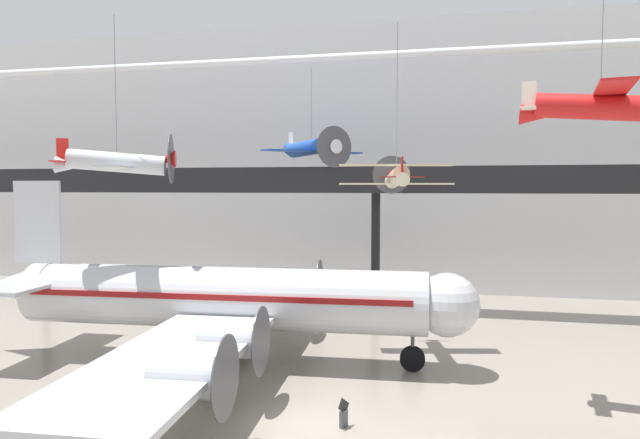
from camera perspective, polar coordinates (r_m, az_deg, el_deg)
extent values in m
plane|color=gray|center=(24.62, -1.22, -19.64)|extent=(260.00, 260.00, 0.00)
cube|color=white|center=(53.67, 6.68, 6.17)|extent=(140.00, 3.00, 24.52)
cube|color=black|center=(44.40, 5.47, 3.25)|extent=(110.00, 3.20, 0.90)
cube|color=black|center=(42.88, 5.22, 4.58)|extent=(110.00, 0.12, 1.10)
cylinder|color=black|center=(57.62, -25.86, -2.02)|extent=(0.70, 0.70, 9.09)
cylinder|color=black|center=(45.64, 5.57, -3.03)|extent=(0.70, 0.70, 9.09)
cylinder|color=silver|center=(44.40, 5.36, 16.00)|extent=(120.00, 0.60, 0.60)
cylinder|color=silver|center=(31.82, -9.84, -7.70)|extent=(22.36, 4.62, 3.36)
sphere|color=silver|center=(30.21, 12.62, -8.33)|extent=(3.29, 3.29, 3.29)
cone|color=silver|center=(37.52, -27.92, -5.96)|extent=(4.53, 3.33, 3.09)
cube|color=maroon|center=(31.75, -9.84, -7.10)|extent=(20.82, 4.60, 0.30)
cube|color=silver|center=(40.03, -4.67, -6.47)|extent=(5.97, 14.47, 0.28)
cube|color=silver|center=(23.78, -15.05, -13.45)|extent=(5.97, 14.47, 0.28)
cylinder|color=silver|center=(36.68, -3.47, -7.30)|extent=(2.67, 1.76, 1.61)
cylinder|color=#4C4C51|center=(36.40, -1.27, -7.37)|extent=(0.23, 3.06, 3.06)
cylinder|color=silver|center=(41.33, -2.01, -6.08)|extent=(2.67, 1.76, 1.61)
cylinder|color=#4C4C51|center=(41.09, -0.05, -6.14)|extent=(0.23, 3.06, 3.06)
cylinder|color=silver|center=(26.03, -9.00, -11.78)|extent=(2.67, 1.76, 1.61)
cylinder|color=#4C4C51|center=(25.64, -5.91, -12.00)|extent=(0.23, 3.06, 3.06)
cylinder|color=silver|center=(21.69, -13.09, -14.95)|extent=(2.67, 1.76, 1.61)
cylinder|color=#4C4C51|center=(21.22, -9.41, -15.33)|extent=(0.23, 3.06, 3.06)
cube|color=silver|center=(36.33, -26.39, -0.22)|extent=(2.85, 0.36, 4.70)
cube|color=silver|center=(36.48, -25.82, -5.50)|extent=(3.33, 8.87, 0.20)
cylinder|color=#4C4C51|center=(30.69, 9.24, -12.49)|extent=(0.20, 0.20, 1.21)
cylinder|color=black|center=(30.86, 9.23, -13.58)|extent=(1.32, 0.45, 1.30)
cylinder|color=#4C4C51|center=(34.73, -7.93, -10.60)|extent=(0.20, 0.20, 1.21)
cylinder|color=black|center=(34.88, -7.92, -11.57)|extent=(1.32, 0.45, 1.30)
cylinder|color=#4C4C51|center=(29.81, -11.03, -12.99)|extent=(0.20, 0.20, 1.21)
cylinder|color=black|center=(29.99, -11.01, -14.10)|extent=(1.32, 0.45, 1.30)
cylinder|color=red|center=(26.95, 26.23, 10.03)|extent=(5.29, 1.89, 1.49)
cone|color=red|center=(26.86, 20.83, 9.72)|extent=(1.57, 1.12, 1.01)
cube|color=red|center=(27.04, 26.93, 11.07)|extent=(2.49, 7.83, 0.10)
cube|color=silver|center=(26.97, 20.19, 11.53)|extent=(0.62, 0.16, 1.27)
cube|color=silver|center=(26.89, 20.17, 10.19)|extent=(1.06, 2.82, 0.06)
cylinder|color=slate|center=(27.55, 26.42, 16.89)|extent=(0.04, 0.04, 5.58)
cylinder|color=#1E4CAD|center=(45.75, -0.88, 7.23)|extent=(5.00, 4.95, 1.44)
cone|color=white|center=(43.21, 1.29, 7.28)|extent=(1.44, 1.44, 1.08)
cylinder|color=#4C4C51|center=(43.04, 1.45, 7.29)|extent=(2.22, 2.25, 3.12)
cone|color=#1E4CAD|center=(48.17, -2.69, 7.17)|extent=(1.85, 1.85, 1.09)
cube|color=#1E4CAD|center=(45.43, -0.64, 6.80)|extent=(7.15, 7.24, 0.10)
cube|color=white|center=(48.52, -2.90, 7.86)|extent=(0.55, 0.54, 1.44)
cube|color=white|center=(48.46, -2.90, 7.01)|extent=(2.69, 2.72, 0.06)
cylinder|color=slate|center=(46.11, -0.88, 11.51)|extent=(0.04, 0.04, 5.70)
cylinder|color=silver|center=(33.41, -19.63, 5.41)|extent=(5.29, 2.81, 1.46)
cone|color=red|center=(32.97, -15.00, 5.88)|extent=(1.14, 1.20, 0.97)
cylinder|color=#4C4C51|center=(32.95, -14.67, 5.91)|extent=(1.00, 2.63, 2.79)
cone|color=silver|center=(34.01, -23.81, 4.96)|extent=(1.68, 1.36, 1.01)
cube|color=silver|center=(33.34, -19.09, 4.87)|extent=(3.87, 7.78, 0.10)
cube|color=red|center=(34.14, -24.35, 6.34)|extent=(0.61, 0.27, 1.29)
cube|color=red|center=(34.11, -24.33, 5.26)|extent=(1.55, 2.84, 0.06)
cylinder|color=slate|center=(33.85, -19.78, 12.64)|extent=(0.04, 0.04, 7.46)
cylinder|color=beige|center=(33.20, 7.65, 4.18)|extent=(1.79, 4.51, 1.28)
cone|color=maroon|center=(35.47, 7.20, 4.45)|extent=(0.94, 0.87, 0.81)
cylinder|color=#4C4C51|center=(35.63, 7.17, 4.47)|extent=(2.31, 0.52, 2.35)
cone|color=beige|center=(31.09, 8.14, 3.89)|extent=(1.00, 1.36, 0.87)
cube|color=beige|center=(33.48, 7.61, 5.41)|extent=(6.67, 2.39, 0.10)
cube|color=beige|center=(33.46, 7.59, 3.55)|extent=(6.67, 2.39, 0.10)
cube|color=maroon|center=(30.84, 8.21, 5.25)|extent=(0.17, 0.53, 1.08)
cube|color=maroon|center=(30.83, 8.21, 4.24)|extent=(2.41, 1.00, 0.06)
cylinder|color=slate|center=(33.58, 7.72, 12.07)|extent=(0.04, 0.04, 8.32)
cube|color=#4C4C51|center=(24.08, 2.38, -19.28)|extent=(0.30, 0.43, 0.70)
cube|color=#232326|center=(23.88, 2.38, -18.11)|extent=(0.34, 0.73, 0.73)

